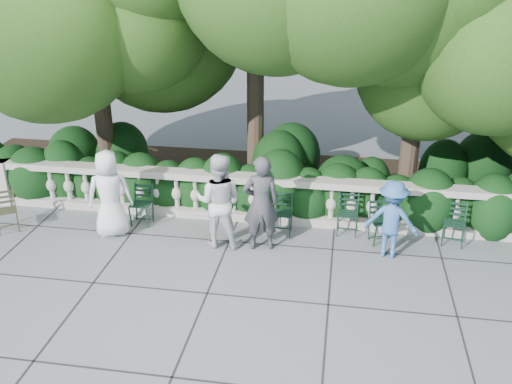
# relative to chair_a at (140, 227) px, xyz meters

# --- Properties ---
(ground) EXTENTS (90.00, 90.00, 0.00)m
(ground) POSITION_rel_chair_a_xyz_m (2.41, -1.10, 0.00)
(ground) COLOR #5B5F63
(ground) RESTS_ON ground
(balustrade) EXTENTS (12.00, 0.44, 1.00)m
(balustrade) POSITION_rel_chair_a_xyz_m (2.41, 0.70, 0.49)
(balustrade) COLOR #9E998E
(balustrade) RESTS_ON ground
(shrub_hedge) EXTENTS (15.00, 2.60, 1.70)m
(shrub_hedge) POSITION_rel_chair_a_xyz_m (2.41, 1.90, 0.00)
(shrub_hedge) COLOR black
(shrub_hedge) RESTS_ON ground
(tree_canopy) EXTENTS (15.04, 6.52, 6.78)m
(tree_canopy) POSITION_rel_chair_a_xyz_m (3.10, 2.09, 3.96)
(tree_canopy) COLOR #3F3023
(tree_canopy) RESTS_ON ground
(chair_a) EXTENTS (0.45, 0.49, 0.84)m
(chair_a) POSITION_rel_chair_a_xyz_m (0.00, 0.00, 0.00)
(chair_a) COLOR black
(chair_a) RESTS_ON ground
(chair_c) EXTENTS (0.46, 0.49, 0.84)m
(chair_c) POSITION_rel_chair_a_xyz_m (4.16, 0.23, 0.00)
(chair_c) COLOR black
(chair_c) RESTS_ON ground
(chair_d) EXTENTS (0.45, 0.49, 0.84)m
(chair_d) POSITION_rel_chair_a_xyz_m (2.88, 0.05, 0.00)
(chair_d) COLOR black
(chair_d) RESTS_ON ground
(chair_e) EXTENTS (0.57, 0.59, 0.84)m
(chair_e) POSITION_rel_chair_a_xyz_m (4.86, 0.00, 0.00)
(chair_e) COLOR black
(chair_e) RESTS_ON ground
(chair_f) EXTENTS (0.51, 0.55, 0.84)m
(chair_f) POSITION_rel_chair_a_xyz_m (6.14, 0.14, 0.00)
(chair_f) COLOR black
(chair_f) RESTS_ON ground
(chair_weathered) EXTENTS (0.63, 0.64, 0.84)m
(chair_weathered) POSITION_rel_chair_a_xyz_m (-2.46, -0.70, 0.00)
(chair_weathered) COLOR black
(chair_weathered) RESTS_ON ground
(person_businessman) EXTENTS (0.99, 0.80, 1.75)m
(person_businessman) POSITION_rel_chair_a_xyz_m (-0.41, -0.36, 0.88)
(person_businessman) COLOR white
(person_businessman) RESTS_ON ground
(person_woman_grey) EXTENTS (0.76, 0.59, 1.86)m
(person_woman_grey) POSITION_rel_chair_a_xyz_m (2.56, -0.43, 0.93)
(person_woman_grey) COLOR #3C3B40
(person_woman_grey) RESTS_ON ground
(person_casual_man) EXTENTS (0.90, 0.70, 1.84)m
(person_casual_man) POSITION_rel_chair_a_xyz_m (1.76, -0.42, 0.92)
(person_casual_man) COLOR silver
(person_casual_man) RESTS_ON ground
(person_older_blue) EXTENTS (1.05, 0.74, 1.48)m
(person_older_blue) POSITION_rel_chair_a_xyz_m (4.94, -0.34, 0.74)
(person_older_blue) COLOR #3562A1
(person_older_blue) RESTS_ON ground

